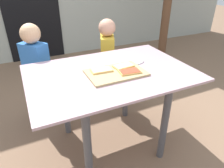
% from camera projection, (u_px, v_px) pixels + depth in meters
% --- Properties ---
extents(ground_plane, '(16.00, 16.00, 0.00)m').
position_uv_depth(ground_plane, '(111.00, 142.00, 1.95)').
color(ground_plane, '#80624B').
extents(dining_table, '(1.25, 0.85, 0.74)m').
position_uv_depth(dining_table, '(111.00, 86.00, 1.65)').
color(dining_table, '#B695A1').
rests_on(dining_table, ground).
extents(cutting_board, '(0.43, 0.28, 0.02)m').
position_uv_depth(cutting_board, '(116.00, 73.00, 1.55)').
color(cutting_board, tan).
rests_on(cutting_board, dining_table).
extents(pizza_slice_near_right, '(0.17, 0.11, 0.01)m').
position_uv_depth(pizza_slice_near_right, '(130.00, 72.00, 1.54)').
color(pizza_slice_near_right, '#E9AE5F').
rests_on(pizza_slice_near_right, cutting_board).
extents(pizza_slice_far_right, '(0.17, 0.11, 0.01)m').
position_uv_depth(pizza_slice_far_right, '(124.00, 66.00, 1.63)').
color(pizza_slice_far_right, '#E9AE5F').
rests_on(pizza_slice_far_right, cutting_board).
extents(pizza_slice_far_left, '(0.17, 0.11, 0.01)m').
position_uv_depth(pizza_slice_far_left, '(102.00, 70.00, 1.56)').
color(pizza_slice_far_left, '#E9AE5F').
rests_on(pizza_slice_far_left, cutting_board).
extents(plate_white_right, '(0.19, 0.19, 0.01)m').
position_uv_depth(plate_white_right, '(132.00, 60.00, 1.78)').
color(plate_white_right, white).
rests_on(plate_white_right, dining_table).
extents(child_left, '(0.26, 0.28, 1.02)m').
position_uv_depth(child_left, '(37.00, 69.00, 1.98)').
color(child_left, '#3A2C55').
rests_on(child_left, ground).
extents(child_right, '(0.22, 0.27, 0.99)m').
position_uv_depth(child_right, '(107.00, 57.00, 2.29)').
color(child_right, '#3F3A4D').
rests_on(child_right, ground).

